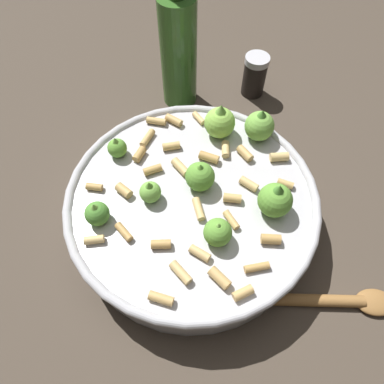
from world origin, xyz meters
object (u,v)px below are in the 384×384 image
Objects in this scene: olive_oil_bottle at (179,51)px; wooden_spoon at (316,301)px; pepper_shaker at (255,75)px; cooking_pan at (193,204)px.

olive_oil_bottle is 1.08× the size of wooden_spoon.
olive_oil_bottle is at bearing 76.74° from pepper_shaker.
olive_oil_bottle is at bearing -14.71° from cooking_pan.
cooking_pan is 0.27m from olive_oil_bottle.
pepper_shaker is (0.23, -0.20, -0.00)m from cooking_pan.
olive_oil_bottle is (0.03, 0.14, 0.06)m from pepper_shaker.
cooking_pan is 0.30m from pepper_shaker.
pepper_shaker is 0.35× the size of wooden_spoon.
pepper_shaker is 0.41m from wooden_spoon.
wooden_spoon is (-0.43, -0.04, -0.10)m from olive_oil_bottle.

